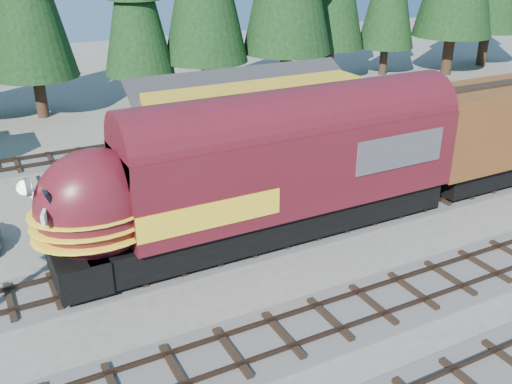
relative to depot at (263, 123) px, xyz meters
name	(u,v)px	position (x,y,z in m)	size (l,w,h in m)	color
ground	(389,264)	(0.00, -10.50, -2.96)	(120.00, 120.00, 0.00)	#6B665B
track_siding	(489,182)	(10.00, -6.50, -2.90)	(68.00, 3.20, 0.33)	#4C4947
track_spur	(47,161)	(-10.00, 7.50, -2.90)	(32.00, 3.20, 0.33)	#4C4947
depot	(263,123)	(0.00, 0.00, 0.00)	(12.80, 7.00, 5.30)	gold
locomotive	(254,181)	(-3.90, -6.50, -0.16)	(17.86, 3.55, 4.86)	black
pickup_truck_a	(126,209)	(-8.21, -2.74, -2.01)	(3.16, 6.85, 1.90)	black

